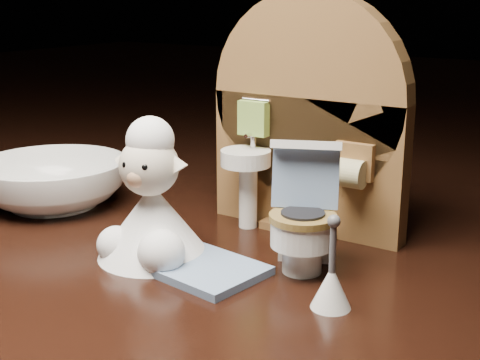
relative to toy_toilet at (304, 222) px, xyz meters
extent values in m
cube|color=black|center=(-0.03, -0.01, -0.08)|extent=(2.50, 2.50, 0.10)
cube|color=brown|center=(-0.03, 0.06, 0.02)|extent=(0.13, 0.02, 0.09)
cylinder|color=brown|center=(-0.03, 0.06, 0.06)|extent=(0.13, 0.02, 0.13)
cube|color=brown|center=(-0.03, 0.06, -0.02)|extent=(0.05, 0.04, 0.01)
cylinder|color=white|center=(-0.06, 0.04, 0.00)|extent=(0.01, 0.01, 0.04)
cylinder|color=white|center=(-0.06, 0.04, 0.02)|extent=(0.03, 0.03, 0.01)
cylinder|color=silver|center=(-0.06, 0.05, 0.03)|extent=(0.00, 0.00, 0.01)
cube|color=#86AF46|center=(-0.06, 0.05, 0.04)|extent=(0.02, 0.01, 0.02)
cube|color=brown|center=(0.01, 0.05, 0.03)|extent=(0.02, 0.01, 0.02)
cylinder|color=#CDC58C|center=(0.01, 0.04, 0.02)|extent=(0.02, 0.02, 0.02)
cylinder|color=white|center=(0.00, -0.01, -0.02)|extent=(0.02, 0.02, 0.02)
cylinder|color=white|center=(0.00, -0.01, 0.00)|extent=(0.03, 0.03, 0.01)
cylinder|color=brown|center=(0.00, -0.01, 0.01)|extent=(0.04, 0.04, 0.00)
cube|color=white|center=(-0.01, 0.01, 0.00)|extent=(0.03, 0.02, 0.04)
cube|color=#6B85A7|center=(0.00, 0.01, 0.03)|extent=(0.04, 0.03, 0.04)
cube|color=white|center=(0.00, 0.00, 0.04)|extent=(0.04, 0.02, 0.01)
cylinder|color=#99C738|center=(0.00, 0.01, 0.02)|extent=(0.01, 0.01, 0.01)
cube|color=#6B85A7|center=(-0.04, -0.04, -0.02)|extent=(0.06, 0.06, 0.00)
cone|color=white|center=(0.03, -0.04, -0.02)|extent=(0.02, 0.02, 0.02)
cylinder|color=#59595B|center=(0.03, -0.04, 0.00)|extent=(0.00, 0.00, 0.03)
sphere|color=#59595B|center=(0.03, -0.04, 0.02)|extent=(0.01, 0.01, 0.01)
cone|color=white|center=(-0.08, -0.03, 0.00)|extent=(0.07, 0.07, 0.04)
sphere|color=white|center=(-0.06, -0.05, -0.02)|extent=(0.03, 0.03, 0.03)
sphere|color=white|center=(-0.10, -0.05, -0.02)|extent=(0.02, 0.02, 0.02)
sphere|color=beige|center=(-0.08, -0.04, 0.03)|extent=(0.03, 0.03, 0.03)
sphere|color=tan|center=(-0.08, -0.05, 0.02)|extent=(0.01, 0.01, 0.01)
sphere|color=white|center=(-0.08, -0.03, 0.04)|extent=(0.03, 0.03, 0.03)
cone|color=beige|center=(-0.10, -0.04, 0.03)|extent=(0.02, 0.01, 0.02)
cone|color=beige|center=(-0.06, -0.03, 0.03)|extent=(0.02, 0.01, 0.02)
sphere|color=black|center=(-0.08, -0.05, 0.03)|extent=(0.00, 0.00, 0.00)
sphere|color=black|center=(-0.07, -0.05, 0.03)|extent=(0.00, 0.00, 0.00)
imported|color=white|center=(-0.20, 0.00, -0.01)|extent=(0.11, 0.11, 0.03)
camera|label=1|loc=(0.16, -0.31, 0.12)|focal=50.00mm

